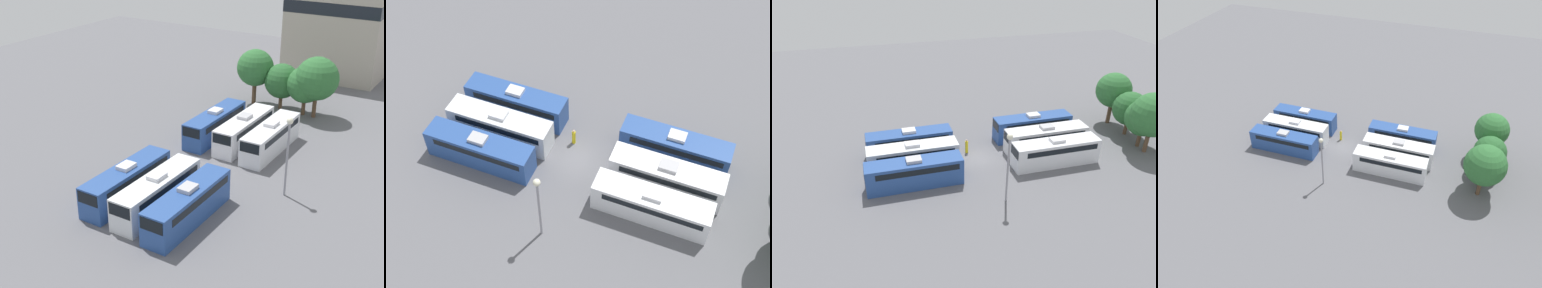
# 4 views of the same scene
# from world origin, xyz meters

# --- Properties ---
(ground_plane) EXTENTS (117.83, 117.83, 0.00)m
(ground_plane) POSITION_xyz_m (0.00, 0.00, 0.00)
(ground_plane) COLOR slate
(bus_0) EXTENTS (2.46, 10.32, 3.37)m
(bus_0) POSITION_xyz_m (-3.33, -7.95, 1.66)
(bus_0) COLOR #284C93
(bus_0) RESTS_ON ground_plane
(bus_1) EXTENTS (2.46, 10.32, 3.37)m
(bus_1) POSITION_xyz_m (0.09, -8.04, 1.66)
(bus_1) COLOR silver
(bus_1) RESTS_ON ground_plane
(bus_2) EXTENTS (2.46, 10.32, 3.37)m
(bus_2) POSITION_xyz_m (3.47, -8.40, 1.66)
(bus_2) COLOR #284C93
(bus_2) RESTS_ON ground_plane
(bus_3) EXTENTS (2.46, 10.32, 3.37)m
(bus_3) POSITION_xyz_m (-3.53, 8.33, 1.66)
(bus_3) COLOR #284C93
(bus_3) RESTS_ON ground_plane
(bus_4) EXTENTS (2.46, 10.32, 3.37)m
(bus_4) POSITION_xyz_m (0.08, 8.52, 1.66)
(bus_4) COLOR silver
(bus_4) RESTS_ON ground_plane
(bus_5) EXTENTS (2.46, 10.32, 3.37)m
(bus_5) POSITION_xyz_m (3.45, 8.13, 1.66)
(bus_5) COLOR silver
(bus_5) RESTS_ON ground_plane
(worker_person) EXTENTS (0.36, 0.36, 1.82)m
(worker_person) POSITION_xyz_m (-1.81, -1.20, 0.85)
(worker_person) COLOR gold
(worker_person) RESTS_ON ground_plane
(light_pole) EXTENTS (0.60, 0.60, 7.63)m
(light_pole) POSITION_xyz_m (8.58, 0.03, 5.19)
(light_pole) COLOR gray
(light_pole) RESTS_ON ground_plane
(tree_0) EXTENTS (4.83, 4.83, 7.37)m
(tree_0) POSITION_xyz_m (-4.74, 20.83, 4.93)
(tree_0) COLOR brown
(tree_0) RESTS_ON ground_plane
(tree_1) EXTENTS (4.50, 4.50, 5.98)m
(tree_1) POSITION_xyz_m (-0.97, 20.94, 3.72)
(tree_1) COLOR brown
(tree_1) RESTS_ON ground_plane
(tree_2) EXTENTS (4.62, 4.62, 6.28)m
(tree_2) POSITION_xyz_m (2.39, 20.42, 3.96)
(tree_2) COLOR brown
(tree_2) RESTS_ON ground_plane
(tree_3) EXTENTS (5.37, 5.37, 7.70)m
(tree_3) POSITION_xyz_m (3.84, 20.31, 5.00)
(tree_3) COLOR brown
(tree_3) RESTS_ON ground_plane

